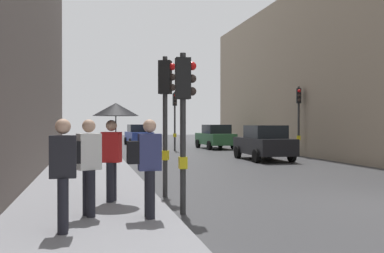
% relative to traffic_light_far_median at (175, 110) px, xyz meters
% --- Properties ---
extents(sidewalk_kerb, '(3.16, 40.00, 0.16)m').
position_rel_traffic_light_far_median_xyz_m(sidewalk_kerb, '(-5.68, -14.04, -2.67)').
color(sidewalk_kerb, gray).
rests_on(sidewalk_kerb, ground).
extents(traffic_light_far_median, '(0.25, 0.44, 4.00)m').
position_rel_traffic_light_far_median_xyz_m(traffic_light_far_median, '(0.00, 0.00, 0.00)').
color(traffic_light_far_median, '#2D2D2D').
rests_on(traffic_light_far_median, ground).
extents(traffic_light_mid_street, '(0.33, 0.45, 3.92)m').
position_rel_traffic_light_far_median_xyz_m(traffic_light_mid_street, '(5.73, -6.61, -0.05)').
color(traffic_light_mid_street, '#2D2D2D').
rests_on(traffic_light_mid_street, ground).
extents(traffic_light_near_right, '(0.45, 0.35, 3.54)m').
position_rel_traffic_light_far_median_xyz_m(traffic_light_near_right, '(-3.78, -17.71, -0.31)').
color(traffic_light_near_right, '#2D2D2D').
rests_on(traffic_light_near_right, ground).
extents(traffic_light_near_left, '(0.44, 0.26, 3.29)m').
position_rel_traffic_light_far_median_xyz_m(traffic_light_near_left, '(-3.78, -19.79, -0.48)').
color(traffic_light_near_left, '#2D2D2D').
rests_on(traffic_light_near_left, ground).
extents(car_dark_suv, '(2.07, 4.22, 1.76)m').
position_rel_traffic_light_far_median_xyz_m(car_dark_suv, '(2.91, -8.31, -1.87)').
color(car_dark_suv, black).
rests_on(car_dark_suv, ground).
extents(car_green_estate, '(2.19, 4.29, 1.76)m').
position_rel_traffic_light_far_median_xyz_m(car_green_estate, '(3.34, 1.56, -1.87)').
color(car_green_estate, '#2D6038').
rests_on(car_green_estate, ground).
extents(car_blue_van, '(2.22, 4.30, 1.76)m').
position_rel_traffic_light_far_median_xyz_m(car_blue_van, '(-1.55, 8.03, -1.87)').
color(car_blue_van, navy).
rests_on(car_blue_van, ground).
extents(pedestrian_with_umbrella, '(1.00, 1.00, 2.14)m').
position_rel_traffic_light_far_median_xyz_m(pedestrian_with_umbrella, '(-5.13, -18.91, -0.91)').
color(pedestrian_with_umbrella, black).
rests_on(pedestrian_with_umbrella, sidewalk_kerb).
extents(pedestrian_with_black_backpack, '(0.66, 0.46, 1.77)m').
position_rel_traffic_light_far_median_xyz_m(pedestrian_with_black_backpack, '(-5.71, -20.30, -1.59)').
color(pedestrian_with_black_backpack, black).
rests_on(pedestrian_with_black_backpack, sidewalk_kerb).
extents(pedestrian_with_grey_backpack, '(0.60, 0.36, 1.77)m').
position_rel_traffic_light_far_median_xyz_m(pedestrian_with_grey_backpack, '(-4.65, -20.67, -1.59)').
color(pedestrian_with_grey_backpack, black).
rests_on(pedestrian_with_grey_backpack, sidewalk_kerb).
extents(pedestrian_in_dark_coat, '(0.40, 0.36, 1.77)m').
position_rel_traffic_light_far_median_xyz_m(pedestrian_in_dark_coat, '(-6.06, -21.39, -1.62)').
color(pedestrian_in_dark_coat, black).
rests_on(pedestrian_in_dark_coat, sidewalk_kerb).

